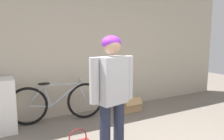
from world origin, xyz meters
The scene contains 4 objects.
wall_back centered at (0.00, 3.02, 1.30)m, with size 8.00×0.07×2.60m.
person centered at (-0.24, 1.08, 0.96)m, with size 0.59×0.29×1.60m.
bicycle centered at (-0.50, 2.73, 0.37)m, with size 1.74×0.46×0.78m.
cardboard_box centered at (1.02, 2.61, 0.13)m, with size 0.43×0.36×0.31m.
Camera 1 is at (-1.48, -1.22, 1.58)m, focal length 35.00 mm.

